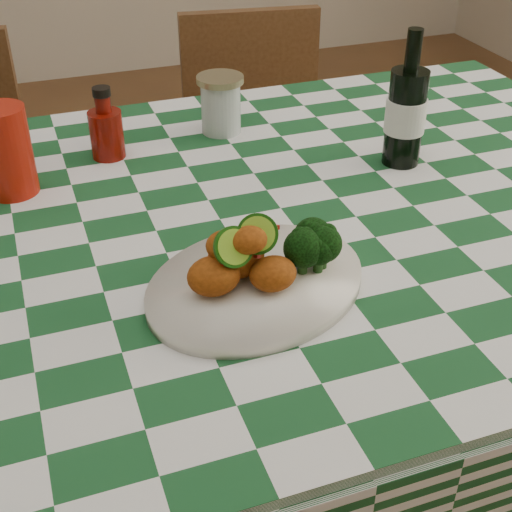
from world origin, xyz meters
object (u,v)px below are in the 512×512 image
object	(u,v)px
ketchup_bottle	(105,123)
plate	(256,284)
fried_chicken_pile	(247,254)
wooden_chair_right	(262,180)
red_tumbler	(6,151)
dining_table	(226,399)
beer_bottle	(407,99)
mason_jar	(221,104)

from	to	relation	value
ketchup_bottle	plate	bearing A→B (deg)	-76.57
fried_chicken_pile	wooden_chair_right	xyz separation A→B (m)	(0.37, 0.94, -0.42)
ketchup_bottle	red_tumbler	bearing A→B (deg)	-155.00
dining_table	wooden_chair_right	xyz separation A→B (m)	(0.35, 0.75, 0.03)
beer_bottle	wooden_chair_right	size ratio (longest dim) A/B	0.28
plate	mason_jar	bearing A→B (deg)	77.65
plate	beer_bottle	world-z (taller)	beer_bottle
mason_jar	wooden_chair_right	distance (m)	0.65
red_tumbler	wooden_chair_right	xyz separation A→B (m)	(0.65, 0.55, -0.44)
wooden_chair_right	ketchup_bottle	bearing A→B (deg)	-127.24
ketchup_bottle	mason_jar	world-z (taller)	ketchup_bottle
plate	wooden_chair_right	size ratio (longest dim) A/B	0.38
beer_bottle	plate	bearing A→B (deg)	-143.54
red_tumbler	ketchup_bottle	xyz separation A→B (m)	(0.17, 0.08, -0.01)
ketchup_bottle	beer_bottle	xyz separation A→B (m)	(0.49, -0.20, 0.05)
plate	beer_bottle	bearing A→B (deg)	36.46
red_tumbler	wooden_chair_right	bearing A→B (deg)	40.17
fried_chicken_pile	mason_jar	distance (m)	0.53
mason_jar	beer_bottle	distance (m)	0.36
plate	mason_jar	size ratio (longest dim) A/B	2.86
red_tumbler	beer_bottle	xyz separation A→B (m)	(0.66, -0.12, 0.05)
red_tumbler	ketchup_bottle	size ratio (longest dim) A/B	1.13
red_tumbler	fried_chicken_pile	bearing A→B (deg)	-55.21
fried_chicken_pile	red_tumbler	size ratio (longest dim) A/B	0.89
red_tumbler	plate	bearing A→B (deg)	-54.01
fried_chicken_pile	beer_bottle	size ratio (longest dim) A/B	0.55
dining_table	ketchup_bottle	bearing A→B (deg)	113.57
wooden_chair_right	dining_table	bearing A→B (deg)	-106.68
ketchup_bottle	wooden_chair_right	world-z (taller)	ketchup_bottle
plate	beer_bottle	distance (m)	0.48
dining_table	red_tumbler	size ratio (longest dim) A/B	11.18
dining_table	mason_jar	bearing A→B (deg)	72.19
wooden_chair_right	fried_chicken_pile	bearing A→B (deg)	-103.19
fried_chicken_pile	mason_jar	xyz separation A→B (m)	(0.13, 0.52, -0.00)
dining_table	red_tumbler	xyz separation A→B (m)	(-0.30, 0.20, 0.47)
mason_jar	fried_chicken_pile	bearing A→B (deg)	-103.68
fried_chicken_pile	wooden_chair_right	bearing A→B (deg)	68.59
red_tumbler	mason_jar	size ratio (longest dim) A/B	1.33
red_tumbler	mason_jar	world-z (taller)	red_tumbler
plate	fried_chicken_pile	size ratio (longest dim) A/B	2.42
fried_chicken_pile	red_tumbler	bearing A→B (deg)	124.79
plate	wooden_chair_right	distance (m)	1.07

